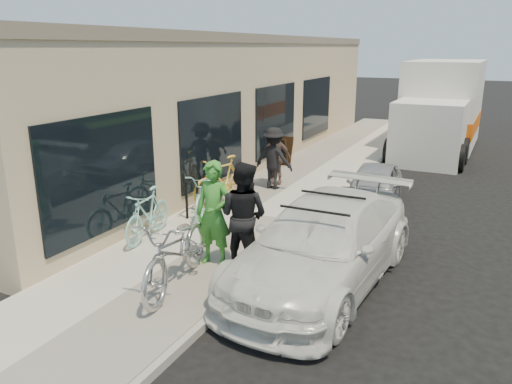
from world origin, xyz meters
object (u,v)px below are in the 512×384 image
(sedan_white, at_px, (324,244))
(sedan_silver, at_px, (374,186))
(woman_rider, at_px, (214,214))
(cruiser_bike_b, at_px, (206,193))
(moving_truck, at_px, (440,112))
(bystander_a, at_px, (274,158))
(cruiser_bike_a, at_px, (148,214))
(bystander_b, at_px, (275,158))
(sandwich_board, at_px, (282,151))
(cruiser_bike_c, at_px, (223,180))
(tandem_bike, at_px, (177,251))
(man_standing, at_px, (243,216))
(bike_rack, at_px, (192,194))

(sedan_white, relative_size, sedan_silver, 1.63)
(woman_rider, xyz_separation_m, cruiser_bike_b, (-1.54, 2.26, -0.42))
(moving_truck, relative_size, bystander_a, 4.13)
(cruiser_bike_a, relative_size, bystander_b, 1.12)
(sedan_silver, bearing_deg, woman_rider, -113.29)
(sandwich_board, relative_size, cruiser_bike_c, 0.47)
(sandwich_board, height_order, sedan_white, sedan_white)
(sedan_silver, height_order, tandem_bike, tandem_bike)
(sedan_white, distance_m, man_standing, 1.44)
(bystander_b, bearing_deg, sedan_white, -70.79)
(sandwich_board, relative_size, moving_truck, 0.13)
(sedan_silver, xyz_separation_m, cruiser_bike_b, (-3.20, -2.78, 0.13))
(cruiser_bike_b, relative_size, bystander_a, 1.17)
(sandwich_board, xyz_separation_m, bystander_a, (0.90, -2.72, 0.38))
(cruiser_bike_a, relative_size, cruiser_bike_c, 0.89)
(man_standing, relative_size, bystander_a, 1.13)
(sandwich_board, bearing_deg, cruiser_bike_b, -76.63)
(man_standing, xyz_separation_m, cruiser_bike_c, (-2.19, 3.16, -0.37))
(bike_rack, distance_m, cruiser_bike_b, 0.32)
(tandem_bike, relative_size, man_standing, 1.24)
(cruiser_bike_b, bearing_deg, sandwich_board, 75.33)
(sedan_white, bearing_deg, cruiser_bike_c, 145.65)
(sedan_silver, xyz_separation_m, moving_truck, (0.59, 8.13, 0.96))
(sedan_silver, xyz_separation_m, bystander_a, (-2.71, -0.07, 0.46))
(bike_rack, xyz_separation_m, tandem_bike, (1.73, -3.11, 0.11))
(bystander_a, bearing_deg, cruiser_bike_a, 85.00)
(cruiser_bike_a, bearing_deg, cruiser_bike_b, 73.27)
(man_standing, xyz_separation_m, bystander_a, (-1.57, 4.86, -0.11))
(sandwich_board, relative_size, man_standing, 0.47)
(sedan_white, xyz_separation_m, cruiser_bike_a, (-3.69, 0.09, -0.06))
(sandwich_board, height_order, cruiser_bike_c, cruiser_bike_c)
(sedan_silver, distance_m, man_standing, 5.10)
(bike_rack, distance_m, man_standing, 3.10)
(bike_rack, distance_m, woman_rider, 2.80)
(bike_rack, relative_size, woman_rider, 0.45)
(sandwich_board, bearing_deg, sedan_white, -53.28)
(sedan_silver, height_order, cruiser_bike_b, cruiser_bike_b)
(sedan_white, bearing_deg, woman_rider, -163.73)
(bike_rack, relative_size, bystander_b, 0.55)
(bike_rack, bearing_deg, woman_rider, -49.01)
(sedan_silver, height_order, moving_truck, moving_truck)
(moving_truck, xyz_separation_m, bystander_a, (-3.30, -8.20, -0.51))
(bike_rack, xyz_separation_m, cruiser_bike_b, (0.27, 0.17, 0.01))
(sedan_white, xyz_separation_m, man_standing, (-1.35, -0.29, 0.38))
(moving_truck, relative_size, tandem_bike, 2.95)
(sedan_white, distance_m, sedan_silver, 4.65)
(sedan_white, distance_m, cruiser_bike_c, 4.56)
(sedan_white, distance_m, bystander_b, 5.91)
(sedan_white, height_order, cruiser_bike_b, sedan_white)
(moving_truck, bearing_deg, sedan_white, -90.76)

